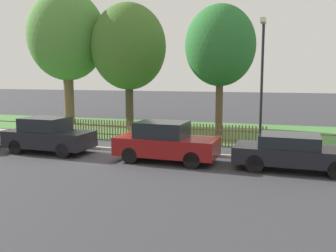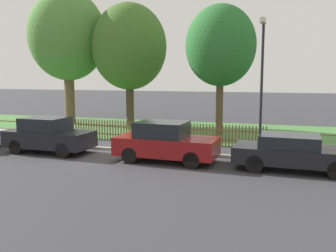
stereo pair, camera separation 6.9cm
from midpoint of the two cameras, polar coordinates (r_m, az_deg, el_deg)
ground_plane at (r=16.85m, az=-7.07°, el=-3.85°), size 120.00×120.00×0.00m
kerb_stone at (r=16.93m, az=-6.93°, el=-3.58°), size 35.54×0.20×0.12m
grass_strip at (r=23.24m, az=-0.03°, el=-0.57°), size 35.54×8.63×0.01m
park_fence at (r=19.14m, az=-3.87°, el=-0.83°), size 35.54×0.05×1.04m
parked_car_black_saloon at (r=17.14m, az=-17.63°, el=-1.34°), size 3.86×1.78×1.55m
parked_car_navy_estate at (r=14.64m, az=-0.27°, el=-2.45°), size 4.03×1.85×1.57m
parked_car_red_compact at (r=14.03m, az=18.75°, el=-3.77°), size 4.33×1.94×1.29m
covered_motorcycle at (r=17.18m, az=-0.71°, el=-1.30°), size 1.81×0.90×1.10m
tree_nearest_kerb at (r=27.06m, az=-14.99°, el=13.05°), size 5.27×5.27×9.06m
tree_behind_motorcycle at (r=25.22m, az=-5.85°, el=11.89°), size 4.91×4.91×8.05m
tree_mid_park at (r=21.20m, az=8.11°, el=11.98°), size 3.88×3.88×7.22m
street_lamp at (r=15.45m, az=14.23°, el=7.99°), size 0.20×0.78×5.54m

